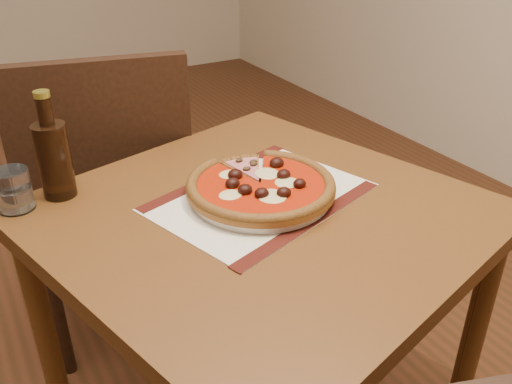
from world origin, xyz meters
The scene contains 8 objects.
table centered at (0.63, -0.53, 0.65)m, with size 0.98×0.98×0.75m.
chair_far centered at (0.47, 0.07, 0.55)m, with size 0.54×0.54×0.96m.
placemat centered at (0.65, -0.49, 0.75)m, with size 0.43×0.31×0.00m, color beige.
plate centered at (0.65, -0.49, 0.76)m, with size 0.29×0.29×0.02m, color white.
pizza centered at (0.65, -0.49, 0.78)m, with size 0.31×0.31×0.04m.
ham_slice centered at (0.68, -0.41, 0.78)m, with size 0.09×0.13×0.02m.
water_glass centered at (0.21, -0.28, 0.79)m, with size 0.07×0.07×0.08m, color white.
bottle centered at (0.30, -0.27, 0.84)m, with size 0.07×0.07×0.23m.
Camera 1 is at (0.15, -1.34, 1.30)m, focal length 38.00 mm.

